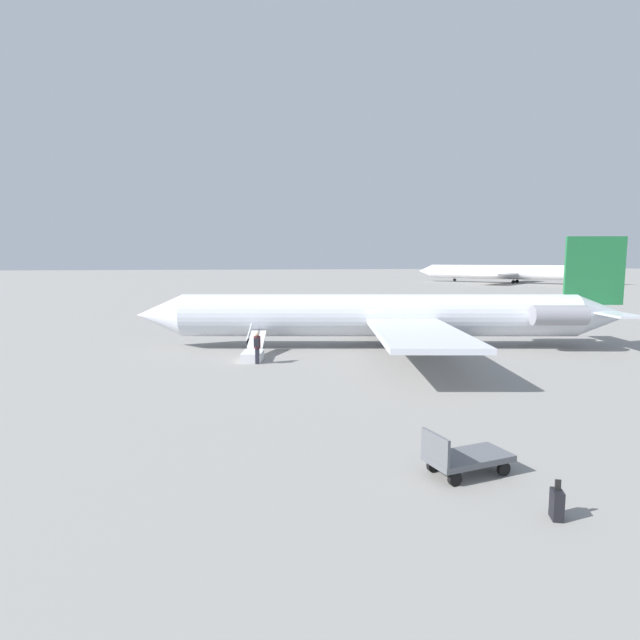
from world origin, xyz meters
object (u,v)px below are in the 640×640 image
at_px(suitcase, 557,504).
at_px(airplane_main, 394,315).
at_px(airplane_far_center, 504,272).
at_px(passenger, 257,345).
at_px(boarding_stairs, 253,353).
at_px(luggage_cart, 465,457).

bearing_deg(suitcase, airplane_main, -101.58).
xyz_separation_m(airplane_far_center, suitcase, (65.45, 104.26, -2.43)).
bearing_deg(suitcase, passenger, -75.05).
distance_m(boarding_stairs, suitcase, 19.63).
relative_size(airplane_main, airplane_far_center, 0.83).
bearing_deg(boarding_stairs, airplane_far_center, -26.83).
xyz_separation_m(boarding_stairs, passenger, (-0.10, 1.34, 0.63)).
height_order(airplane_main, luggage_cart, airplane_main).
relative_size(airplane_main, boarding_stairs, 7.54).
relative_size(boarding_stairs, passenger, 2.38).
distance_m(airplane_far_center, luggage_cart, 121.48).
xyz_separation_m(passenger, luggage_cart, (-3.91, 15.22, -0.54)).
bearing_deg(luggage_cart, suitcase, 97.86).
height_order(airplane_main, suitcase, airplane_main).
relative_size(airplane_main, luggage_cart, 13.21).
height_order(airplane_far_center, boarding_stairs, airplane_far_center).
distance_m(airplane_main, boarding_stairs, 9.47).
xyz_separation_m(passenger, suitcase, (-4.72, 17.69, -0.67)).
distance_m(passenger, luggage_cart, 15.72).
bearing_deg(luggage_cart, boarding_stairs, -86.82).
bearing_deg(luggage_cart, passenger, -86.02).
bearing_deg(passenger, airplane_main, -57.45).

